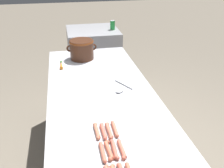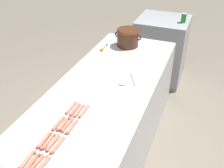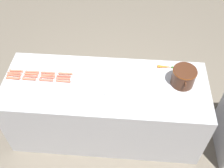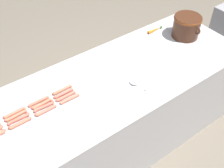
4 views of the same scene
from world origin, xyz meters
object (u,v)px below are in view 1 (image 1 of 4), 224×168
(hot_dog_14, at_px, (121,149))
(hot_dog_15, at_px, (114,129))
(bean_pot, at_px, (82,48))
(serving_spoon, at_px, (121,89))
(hot_dog_11, at_px, (109,131))
(soda_can, at_px, (113,25))
(hot_dog_10, at_px, (114,149))
(hot_dog_3, at_px, (97,131))
(carrot, at_px, (61,65))
(hot_dog_2, at_px, (103,152))
(hot_dog_7, at_px, (103,131))
(hot_dog_6, at_px, (109,150))
(back_cabinet, at_px, (94,61))

(hot_dog_14, distance_m, hot_dog_15, 0.19)
(bean_pot, bearing_deg, serving_spoon, -72.24)
(hot_dog_11, bearing_deg, hot_dog_14, -78.90)
(soda_can, bearing_deg, bean_pot, -121.01)
(hot_dog_11, height_order, serving_spoon, hot_dog_11)
(hot_dog_10, distance_m, bean_pot, 1.49)
(bean_pot, bearing_deg, hot_dog_3, -91.45)
(soda_can, bearing_deg, hot_dog_14, -100.37)
(hot_dog_10, height_order, carrot, carrot)
(hot_dog_11, bearing_deg, hot_dog_15, 15.92)
(hot_dog_2, xyz_separation_m, hot_dog_7, (0.04, 0.19, 0.00))
(hot_dog_11, relative_size, bean_pot, 0.52)
(hot_dog_11, distance_m, soda_can, 2.20)
(hot_dog_6, height_order, hot_dog_15, same)
(serving_spoon, height_order, carrot, carrot)
(hot_dog_6, distance_m, carrot, 1.34)
(hot_dog_2, xyz_separation_m, hot_dog_6, (0.04, 0.01, 0.00))
(hot_dog_10, bearing_deg, back_cabinet, 85.41)
(back_cabinet, distance_m, hot_dog_7, 2.25)
(hot_dog_3, height_order, carrot, carrot)
(hot_dog_11, height_order, carrot, carrot)
(back_cabinet, bearing_deg, hot_dog_3, -96.90)
(hot_dog_15, height_order, carrot, carrot)
(hot_dog_10, relative_size, carrot, 0.92)
(hot_dog_14, bearing_deg, carrot, 103.03)
(hot_dog_11, bearing_deg, serving_spoon, 69.31)
(bean_pot, height_order, carrot, bean_pot)
(hot_dog_15, relative_size, carrot, 0.92)
(bean_pot, distance_m, serving_spoon, 0.81)
(hot_dog_3, relative_size, bean_pot, 0.52)
(carrot, relative_size, soda_can, 1.45)
(hot_dog_3, distance_m, hot_dog_6, 0.19)
(hot_dog_2, relative_size, hot_dog_11, 1.00)
(hot_dog_6, bearing_deg, hot_dog_3, 102.46)
(hot_dog_6, distance_m, hot_dog_14, 0.07)
(back_cabinet, relative_size, hot_dog_2, 5.70)
(hot_dog_10, bearing_deg, hot_dog_14, -8.08)
(hot_dog_11, distance_m, hot_dog_14, 0.18)
(hot_dog_7, relative_size, carrot, 0.92)
(back_cabinet, bearing_deg, hot_dog_7, -95.83)
(hot_dog_2, bearing_deg, hot_dog_6, 13.22)
(hot_dog_7, bearing_deg, hot_dog_3, 165.62)
(serving_spoon, height_order, soda_can, soda_can)
(serving_spoon, bearing_deg, hot_dog_6, -108.38)
(hot_dog_3, bearing_deg, hot_dog_7, -14.38)
(soda_can, bearing_deg, hot_dog_11, -102.13)
(soda_can, bearing_deg, hot_dog_3, -104.13)
(hot_dog_10, xyz_separation_m, carrot, (-0.27, 1.31, 0.00))
(hot_dog_2, bearing_deg, hot_dog_10, 7.81)
(bean_pot, bearing_deg, hot_dog_14, -86.97)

